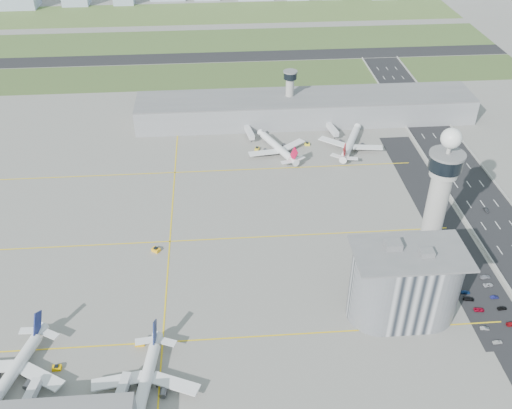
{
  "coord_description": "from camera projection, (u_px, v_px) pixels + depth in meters",
  "views": [
    {
      "loc": [
        -16.66,
        -176.28,
        163.54
      ],
      "look_at": [
        0.0,
        35.0,
        15.0
      ],
      "focal_mm": 40.0,
      "sensor_mm": 36.0,
      "label": 1
    }
  ],
  "objects": [
    {
      "name": "ground",
      "position": [
        263.0,
        281.0,
        238.84
      ],
      "size": [
        1000.0,
        1000.0,
        0.0
      ],
      "primitive_type": "plane",
      "color": "gray"
    },
    {
      "name": "grass_strip_0",
      "position": [
        209.0,
        75.0,
        421.21
      ],
      "size": [
        480.0,
        50.0,
        0.08
      ],
      "primitive_type": "cube",
      "color": "#3C5226",
      "rests_on": "ground"
    },
    {
      "name": "grass_strip_1",
      "position": [
        208.0,
        41.0,
        482.44
      ],
      "size": [
        480.0,
        60.0,
        0.08
      ],
      "primitive_type": "cube",
      "color": "#3C5126",
      "rests_on": "ground"
    },
    {
      "name": "grass_strip_2",
      "position": [
        207.0,
        13.0,
        547.75
      ],
      "size": [
        480.0,
        70.0,
        0.08
      ],
      "primitive_type": "cube",
      "color": "#48612E",
      "rests_on": "ground"
    },
    {
      "name": "runway",
      "position": [
        208.0,
        57.0,
        451.4
      ],
      "size": [
        480.0,
        22.0,
        0.1
      ],
      "primitive_type": "cube",
      "color": "black",
      "rests_on": "ground"
    },
    {
      "name": "barrier_left",
      "position": [
        496.0,
        268.0,
        244.99
      ],
      "size": [
        0.6,
        500.0,
        1.2
      ],
      "primitive_type": "cube",
      "color": "#9E9E99",
      "rests_on": "ground"
    },
    {
      "name": "landside_road",
      "position": [
        480.0,
        286.0,
        236.44
      ],
      "size": [
        18.0,
        260.0,
        0.08
      ],
      "primitive_type": "cube",
      "color": "black",
      "rests_on": "ground"
    },
    {
      "name": "parking_lot",
      "position": [
        488.0,
        307.0,
        226.51
      ],
      "size": [
        20.0,
        44.0,
        0.1
      ],
      "primitive_type": "cube",
      "color": "black",
      "rests_on": "ground"
    },
    {
      "name": "taxiway_line_h_0",
      "position": [
        163.0,
        342.0,
        211.77
      ],
      "size": [
        260.0,
        0.6,
        0.01
      ],
      "primitive_type": "cube",
      "color": "yellow",
      "rests_on": "ground"
    },
    {
      "name": "taxiway_line_h_1",
      "position": [
        170.0,
        241.0,
        260.75
      ],
      "size": [
        260.0,
        0.6,
        0.01
      ],
      "primitive_type": "cube",
      "color": "yellow",
      "rests_on": "ground"
    },
    {
      "name": "taxiway_line_h_2",
      "position": [
        175.0,
        173.0,
        309.73
      ],
      "size": [
        260.0,
        0.6,
        0.01
      ],
      "primitive_type": "cube",
      "color": "yellow",
      "rests_on": "ground"
    },
    {
      "name": "taxiway_line_v",
      "position": [
        170.0,
        241.0,
        260.75
      ],
      "size": [
        0.6,
        260.0,
        0.01
      ],
      "primitive_type": "cube",
      "color": "yellow",
      "rests_on": "ground"
    },
    {
      "name": "control_tower",
      "position": [
        439.0,
        194.0,
        229.89
      ],
      "size": [
        14.0,
        14.0,
        64.5
      ],
      "color": "#ADAAA5",
      "rests_on": "ground"
    },
    {
      "name": "secondary_tower",
      "position": [
        290.0,
        91.0,
        352.43
      ],
      "size": [
        8.6,
        8.6,
        31.9
      ],
      "color": "#ADAAA5",
      "rests_on": "ground"
    },
    {
      "name": "admin_building",
      "position": [
        405.0,
        284.0,
        215.44
      ],
      "size": [
        42.0,
        24.0,
        33.5
      ],
      "color": "#B2B2B7",
      "rests_on": "ground"
    },
    {
      "name": "terminal_pier",
      "position": [
        305.0,
        108.0,
        357.7
      ],
      "size": [
        210.0,
        32.0,
        15.8
      ],
      "color": "gray",
      "rests_on": "ground"
    },
    {
      "name": "airplane_near_b",
      "position": [
        9.0,
        370.0,
        193.76
      ],
      "size": [
        49.31,
        53.92,
        12.61
      ],
      "primitive_type": null,
      "rotation": [
        0.0,
        0.0,
        -1.85
      ],
      "color": "white",
      "rests_on": "ground"
    },
    {
      "name": "airplane_near_c",
      "position": [
        144.0,
        380.0,
        190.31
      ],
      "size": [
        43.18,
        48.88,
        12.4
      ],
      "primitive_type": null,
      "rotation": [
        0.0,
        0.0,
        -1.7
      ],
      "color": "white",
      "rests_on": "ground"
    },
    {
      "name": "airplane_far_a",
      "position": [
        277.0,
        143.0,
        324.95
      ],
      "size": [
        50.51,
        53.84,
        12.0
      ],
      "primitive_type": null,
      "rotation": [
        0.0,
        0.0,
        1.98
      ],
      "color": "white",
      "rests_on": "ground"
    },
    {
      "name": "airplane_far_b",
      "position": [
        351.0,
        138.0,
        328.83
      ],
      "size": [
        52.47,
        55.96,
        12.48
      ],
      "primitive_type": null,
      "rotation": [
        0.0,
        0.0,
        1.16
      ],
      "color": "white",
      "rests_on": "ground"
    },
    {
      "name": "jet_bridge_far_0",
      "position": [
        247.0,
        129.0,
        345.09
      ],
      "size": [
        5.39,
        14.31,
        5.7
      ],
      "primitive_type": null,
      "rotation": [
        0.0,
        0.0,
        -1.4
      ],
      "color": "silver",
      "rests_on": "ground"
    },
    {
      "name": "jet_bridge_far_1",
      "position": [
        328.0,
        126.0,
        348.31
      ],
      "size": [
        5.39,
        14.31,
        5.7
      ],
      "primitive_type": null,
      "rotation": [
        0.0,
        0.0,
        -1.4
      ],
      "color": "silver",
      "rests_on": "ground"
    },
    {
      "name": "tug_0",
      "position": [
        57.0,
        367.0,
        201.15
      ],
      "size": [
        3.18,
        2.24,
        1.81
      ],
      "primitive_type": null,
      "rotation": [
        0.0,
        0.0,
        1.6
      ],
      "color": "#F7B500",
      "rests_on": "ground"
    },
    {
      "name": "tug_1",
      "position": [
        116.0,
        381.0,
        196.39
      ],
      "size": [
        2.27,
        3.2,
        1.81
      ],
      "primitive_type": null,
      "rotation": [
        0.0,
        0.0,
        3.1
      ],
      "color": "yellow",
      "rests_on": "ground"
    },
    {
      "name": "tug_2",
      "position": [
        140.0,
        342.0,
        210.36
      ],
      "size": [
        3.53,
        2.43,
        2.04
      ],
      "primitive_type": null,
      "rotation": [
        0.0,
        0.0,
        1.58
      ],
      "color": "#EDAB09",
      "rests_on": "ground"
    },
    {
      "name": "tug_3",
      "position": [
        156.0,
        249.0,
        254.47
      ],
      "size": [
        4.31,
        4.09,
        2.07
      ],
      "primitive_type": null,
      "rotation": [
        0.0,
        0.0,
        0.93
      ],
      "color": "#F9AC14",
      "rests_on": "ground"
    },
    {
      "name": "tug_4",
      "position": [
        257.0,
        148.0,
        329.55
      ],
      "size": [
        3.24,
        3.87,
        1.92
      ],
      "primitive_type": null,
      "rotation": [
        0.0,
        0.0,
        2.8
      ],
      "color": "gold",
      "rests_on": "ground"
    },
    {
      "name": "tug_5",
      "position": [
        307.0,
        144.0,
        334.23
      ],
      "size": [
        3.06,
        2.16,
        1.74
      ],
      "primitive_type": null,
      "rotation": [
        0.0,
        0.0,
        -1.6
      ],
      "color": "yellow",
      "rests_on": "ground"
    },
    {
      "name": "car_lot_0",
      "position": [
        497.0,
        342.0,
        211.07
      ],
      "size": [
        3.74,
        1.66,
        1.25
      ],
      "primitive_type": "imported",
      "rotation": [
        0.0,
        0.0,
        1.62
      ],
      "color": "silver",
      "rests_on": "ground"
    },
    {
      "name": "car_lot_1",
      "position": [
        485.0,
        328.0,
        216.71
      ],
      "size": [
        3.55,
        1.74,
        1.12
      ],
      "primitive_type": "imported",
      "rotation": [
        0.0,
        0.0,
        1.4
      ],
      "color": "gray",
      "rests_on": "ground"
    },
    {
      "name": "car_lot_2",
      "position": [
        479.0,
        310.0,
        224.69
      ],
      "size": [
        4.35,
        2.42,
        1.15
      ],
      "primitive_type": "imported",
      "rotation": [
        0.0,
        0.0,
        1.44
      ],
      "color": "#AD0925",
      "rests_on": "ground"
    },
    {
      "name": "car_lot_3",
      "position": [
        469.0,
        299.0,
        229.55
      ],
      "size": [
        4.65,
        2.46,
        1.29
      ],
      "primitive_type": "imported",
      "rotation": [
        0.0,
        0.0,
        1.42
      ],
      "color": "black",
      "rests_on": "ground"
    },
    {
      "name": "car_lot_4",
      "position": [
        465.0,
        292.0,
        232.71
      ],
      "size": [
        3.91,
        2.01,
        1.27
      ],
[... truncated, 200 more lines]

